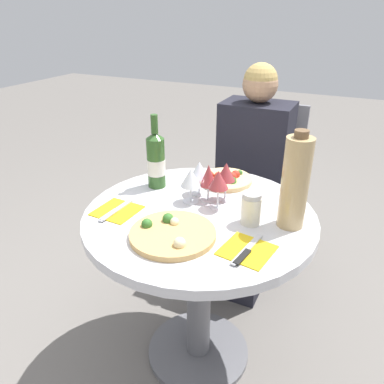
{
  "coord_description": "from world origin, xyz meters",
  "views": [
    {
      "loc": [
        0.49,
        -1.1,
        1.4
      ],
      "look_at": [
        -0.01,
        -0.04,
        0.83
      ],
      "focal_mm": 35.0,
      "sensor_mm": 36.0,
      "label": 1
    }
  ],
  "objects_px": {
    "tall_carafe": "(295,183)",
    "wine_bottle": "(156,160)",
    "dining_table": "(199,250)",
    "seated_diner": "(247,193)",
    "chair_behind_diner": "(255,192)",
    "pizza_large": "(172,233)"
  },
  "relations": [
    {
      "from": "wine_bottle",
      "to": "dining_table",
      "type": "bearing_deg",
      "value": -27.11
    },
    {
      "from": "chair_behind_diner",
      "to": "seated_diner",
      "type": "bearing_deg",
      "value": 90.0
    },
    {
      "from": "seated_diner",
      "to": "tall_carafe",
      "type": "distance_m",
      "value": 0.76
    },
    {
      "from": "chair_behind_diner",
      "to": "pizza_large",
      "type": "distance_m",
      "value": 1.02
    },
    {
      "from": "dining_table",
      "to": "pizza_large",
      "type": "xyz_separation_m",
      "value": [
        -0.02,
        -0.18,
        0.18
      ]
    },
    {
      "from": "dining_table",
      "to": "wine_bottle",
      "type": "xyz_separation_m",
      "value": [
        -0.26,
        0.13,
        0.29
      ]
    },
    {
      "from": "seated_diner",
      "to": "tall_carafe",
      "type": "bearing_deg",
      "value": 119.14
    },
    {
      "from": "chair_behind_diner",
      "to": "wine_bottle",
      "type": "distance_m",
      "value": 0.81
    },
    {
      "from": "dining_table",
      "to": "seated_diner",
      "type": "height_order",
      "value": "seated_diner"
    },
    {
      "from": "seated_diner",
      "to": "wine_bottle",
      "type": "xyz_separation_m",
      "value": [
        -0.25,
        -0.5,
        0.32
      ]
    },
    {
      "from": "dining_table",
      "to": "pizza_large",
      "type": "bearing_deg",
      "value": -94.82
    },
    {
      "from": "pizza_large",
      "to": "tall_carafe",
      "type": "xyz_separation_m",
      "value": [
        0.33,
        0.24,
        0.15
      ]
    },
    {
      "from": "chair_behind_diner",
      "to": "pizza_large",
      "type": "bearing_deg",
      "value": 89.45
    },
    {
      "from": "chair_behind_diner",
      "to": "wine_bottle",
      "type": "height_order",
      "value": "wine_bottle"
    },
    {
      "from": "tall_carafe",
      "to": "wine_bottle",
      "type": "bearing_deg",
      "value": 172.4
    },
    {
      "from": "tall_carafe",
      "to": "dining_table",
      "type": "bearing_deg",
      "value": -170.27
    },
    {
      "from": "chair_behind_diner",
      "to": "tall_carafe",
      "type": "relative_size",
      "value": 2.78
    },
    {
      "from": "seated_diner",
      "to": "pizza_large",
      "type": "distance_m",
      "value": 0.85
    },
    {
      "from": "dining_table",
      "to": "chair_behind_diner",
      "type": "bearing_deg",
      "value": 90.45
    },
    {
      "from": "seated_diner",
      "to": "tall_carafe",
      "type": "xyz_separation_m",
      "value": [
        0.32,
        -0.58,
        0.37
      ]
    },
    {
      "from": "pizza_large",
      "to": "seated_diner",
      "type": "bearing_deg",
      "value": 89.34
    },
    {
      "from": "dining_table",
      "to": "seated_diner",
      "type": "xyz_separation_m",
      "value": [
        -0.01,
        0.64,
        -0.04
      ]
    }
  ]
}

